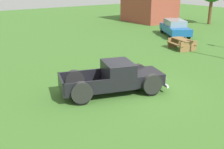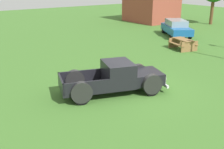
# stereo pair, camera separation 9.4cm
# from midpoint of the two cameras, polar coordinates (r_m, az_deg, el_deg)

# --- Properties ---
(ground_plane) EXTENTS (80.00, 80.00, 0.00)m
(ground_plane) POSITION_cam_midpoint_polar(r_m,az_deg,el_deg) (12.98, 4.52, -3.46)
(ground_plane) COLOR #3D6B28
(pickup_truck_foreground) EXTENTS (3.08, 5.06, 1.46)m
(pickup_truck_foreground) POSITION_cam_midpoint_polar(r_m,az_deg,el_deg) (12.59, 1.28, -0.72)
(pickup_truck_foreground) COLOR black
(pickup_truck_foreground) RESTS_ON ground_plane
(sedan_distant_b) EXTENTS (4.70, 3.80, 1.47)m
(sedan_distant_b) POSITION_cam_midpoint_polar(r_m,az_deg,el_deg) (26.43, 12.78, 9.47)
(sedan_distant_b) COLOR #195699
(sedan_distant_b) RESTS_ON ground_plane
(picnic_table) EXTENTS (2.09, 1.85, 0.78)m
(picnic_table) POSITION_cam_midpoint_polar(r_m,az_deg,el_deg) (21.33, 14.12, 6.40)
(picnic_table) COLOR olive
(picnic_table) RESTS_ON ground_plane
(brick_pavilion) EXTENTS (5.61, 4.70, 4.91)m
(brick_pavilion) POSITION_cam_midpoint_polar(r_m,az_deg,el_deg) (35.15, 7.71, 14.80)
(brick_pavilion) COLOR brown
(brick_pavilion) RESTS_ON ground_plane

